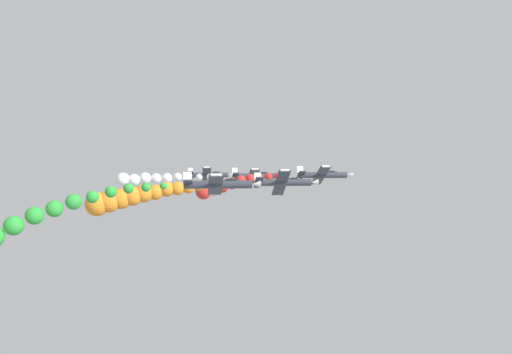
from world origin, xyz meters
name	(u,v)px	position (x,y,z in m)	size (l,w,h in m)	color
airplane_lead	(323,175)	(0.70, 12.39, 69.85)	(8.96, 10.35, 4.01)	#333842
smoke_trail_lead	(224,186)	(2.70, -5.89, 68.06)	(4.92, 16.98, 4.57)	red
airplane_left_inner	(256,176)	(-12.10, 1.22, 69.27)	(9.10, 10.35, 3.61)	#333842
smoke_trail_left_inner	(150,179)	(-11.03, -20.13, 68.84)	(3.55, 21.04, 2.69)	white
airplane_right_inner	(284,182)	(11.77, 3.35, 69.08)	(8.59, 10.35, 4.85)	#333842
smoke_trail_right_inner	(134,197)	(13.77, -20.17, 67.13)	(5.43, 24.22, 5.35)	orange
airplane_left_outer	(209,175)	(-25.05, -8.12, 69.03)	(8.81, 10.35, 4.37)	#333842
airplane_right_outer	(220,184)	(24.93, -7.51, 69.53)	(9.14, 10.35, 3.54)	#333842
smoke_trail_right_outer	(41,216)	(27.59, -29.80, 65.79)	(5.95, 22.01, 7.70)	green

